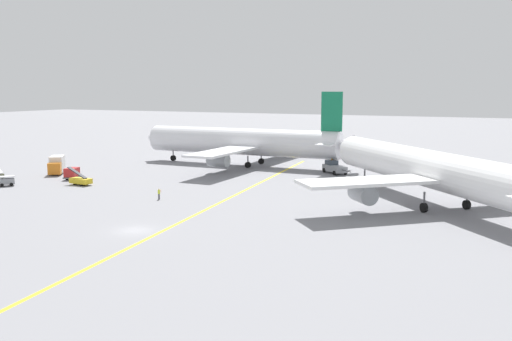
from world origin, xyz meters
The scene contains 11 objects.
ground_plane centered at (0.00, 0.00, 0.00)m, with size 600.00×600.00×0.00m, color gray.
taxiway_stripe centered at (2.04, 10.00, 0.00)m, with size 0.50×120.00×0.01m, color yellow.
airliner_at_gate_left centered at (-14.45, 57.19, 5.13)m, with size 50.03×45.60×16.12m.
airliner_being_pushed centered at (29.83, 29.50, 5.19)m, with size 42.70×46.42×16.29m.
pushback_tug centered at (7.34, 54.18, 1.19)m, with size 7.55×7.26×2.82m.
gse_belt_loader_portside centered at (-28.57, 21.90, 0.83)m, with size 5.01×2.16×3.02m.
gse_container_dolly_flat centered at (-34.43, 26.05, 1.17)m, with size 3.12×3.74×2.15m.
gse_catering_truck_tall centered at (-41.89, 29.83, 1.76)m, with size 5.29×6.17×3.50m.
gse_baggage_cart_near_cluster centered at (-39.54, 15.64, 0.86)m, with size 2.90×3.13×1.71m.
ground_crew_wing_walker_right centered at (-8.63, 17.06, 0.87)m, with size 0.42×0.42×1.67m.
jet_bridge centered at (-11.26, 83.15, 3.82)m, with size 8.08×19.16×5.60m.
Camera 1 is at (41.05, -53.10, 16.69)m, focal length 39.71 mm.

